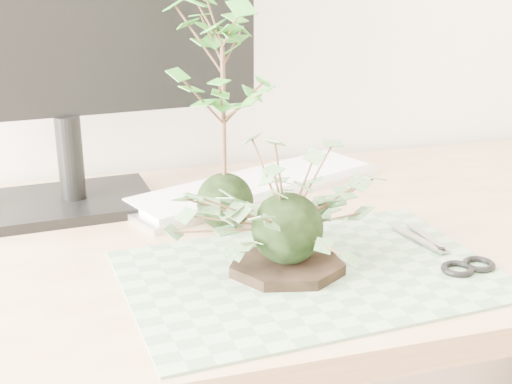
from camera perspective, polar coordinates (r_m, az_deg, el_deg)
desk at (r=1.14m, az=2.93°, el=-7.03°), size 1.60×0.70×0.74m
cutting_mat at (r=0.95m, az=4.40°, el=-6.58°), size 0.51×0.36×0.00m
stone_dish at (r=0.95m, az=2.48°, el=-5.97°), size 0.19×0.19×0.01m
ivy_kokedama at (r=0.91m, az=2.57°, el=-0.36°), size 0.34×0.34×0.19m
maple_kokedama at (r=1.03m, az=-2.68°, el=10.32°), size 0.25×0.25×0.36m
keyboard at (r=1.26m, az=-0.13°, el=0.54°), size 0.51×0.32×0.02m
monitor at (r=1.16m, az=-15.67°, el=13.96°), size 0.63×0.20×0.56m
scissors at (r=1.01m, az=15.67°, el=-5.28°), size 0.08×0.18×0.01m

